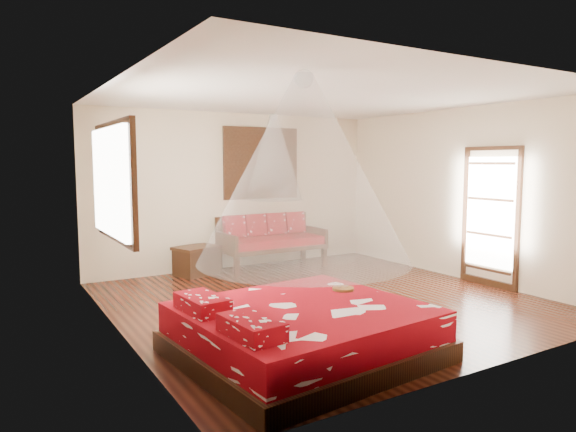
{
  "coord_description": "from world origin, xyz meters",
  "views": [
    {
      "loc": [
        -4.0,
        -5.76,
        1.92
      ],
      "look_at": [
        -0.26,
        0.52,
        1.15
      ],
      "focal_mm": 32.0,
      "sensor_mm": 36.0,
      "label": 1
    }
  ],
  "objects": [
    {
      "name": "room",
      "position": [
        0.0,
        0.0,
        1.4
      ],
      "size": [
        5.54,
        5.54,
        2.84
      ],
      "color": "black",
      "rests_on": "ground"
    },
    {
      "name": "bed",
      "position": [
        -1.37,
        -1.6,
        0.25
      ],
      "size": [
        2.48,
        2.28,
        0.65
      ],
      "rotation": [
        0.0,
        0.0,
        0.09
      ],
      "color": "black",
      "rests_on": "floor"
    },
    {
      "name": "daybed",
      "position": [
        0.48,
        2.39,
        0.52
      ],
      "size": [
        1.9,
        0.84,
        0.97
      ],
      "color": "black",
      "rests_on": "floor"
    },
    {
      "name": "storage_chest",
      "position": [
        -0.92,
        2.45,
        0.25
      ],
      "size": [
        0.85,
        0.73,
        0.49
      ],
      "rotation": [
        0.0,
        0.0,
        0.33
      ],
      "color": "black",
      "rests_on": "floor"
    },
    {
      "name": "shutter_panel",
      "position": [
        0.48,
        2.72,
        1.9
      ],
      "size": [
        1.52,
        0.06,
        1.32
      ],
      "color": "black",
      "rests_on": "wall_back"
    },
    {
      "name": "window_left",
      "position": [
        -2.71,
        0.2,
        1.7
      ],
      "size": [
        0.1,
        1.74,
        1.34
      ],
      "color": "black",
      "rests_on": "wall_left"
    },
    {
      "name": "glazed_door",
      "position": [
        2.72,
        -0.6,
        1.07
      ],
      "size": [
        0.08,
        1.02,
        2.16
      ],
      "color": "black",
      "rests_on": "floor"
    },
    {
      "name": "wine_tray",
      "position": [
        -0.61,
        -1.27,
        0.55
      ],
      "size": [
        0.24,
        0.24,
        0.2
      ],
      "rotation": [
        0.0,
        0.0,
        -0.3
      ],
      "color": "brown",
      "rests_on": "bed"
    },
    {
      "name": "mosquito_net_main",
      "position": [
        -1.35,
        -1.6,
        1.85
      ],
      "size": [
        2.07,
        2.07,
        1.8
      ],
      "primitive_type": "cone",
      "color": "white",
      "rests_on": "ceiling"
    },
    {
      "name": "mosquito_net_daybed",
      "position": [
        0.48,
        2.25,
        2.0
      ],
      "size": [
        1.03,
        1.03,
        1.5
      ],
      "primitive_type": "cone",
      "color": "white",
      "rests_on": "ceiling"
    }
  ]
}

